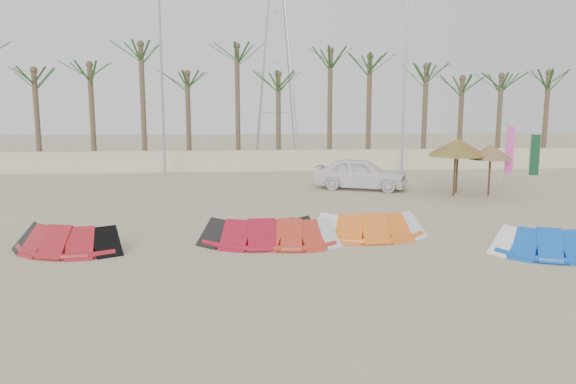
{
  "coord_description": "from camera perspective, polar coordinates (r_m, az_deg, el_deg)",
  "views": [
    {
      "loc": [
        -1.55,
        -12.72,
        4.4
      ],
      "look_at": [
        0.0,
        6.0,
        1.3
      ],
      "focal_mm": 35.0,
      "sensor_mm": 36.0,
      "label": 1
    }
  ],
  "objects": [
    {
      "name": "ground",
      "position": [
        13.55,
        2.13,
        -9.59
      ],
      "size": [
        120.0,
        120.0,
        0.0
      ],
      "primitive_type": "plane",
      "color": "tan",
      "rests_on": "ground"
    },
    {
      "name": "boundary_wall",
      "position": [
        34.96,
        -2.17,
        3.21
      ],
      "size": [
        60.0,
        0.3,
        1.3
      ],
      "primitive_type": "cube",
      "color": "beige",
      "rests_on": "ground"
    },
    {
      "name": "palm_line",
      "position": [
        36.35,
        -1.26,
        12.6
      ],
      "size": [
        52.0,
        4.0,
        7.7
      ],
      "color": "brown",
      "rests_on": "ground"
    },
    {
      "name": "lamp_b",
      "position": [
        33.05,
        -12.67,
        11.52
      ],
      "size": [
        1.25,
        0.14,
        11.0
      ],
      "color": "#A5A8AD",
      "rests_on": "ground"
    },
    {
      "name": "lamp_c",
      "position": [
        34.13,
        11.82,
        11.48
      ],
      "size": [
        1.25,
        0.14,
        11.0
      ],
      "color": "#A5A8AD",
      "rests_on": "ground"
    },
    {
      "name": "pylon",
      "position": [
        41.04,
        -1.15,
        3.22
      ],
      "size": [
        3.0,
        3.0,
        14.0
      ],
      "primitive_type": null,
      "color": "#A5A8AD",
      "rests_on": "ground"
    },
    {
      "name": "kite_red_left",
      "position": [
        17.85,
        -21.39,
        -4.18
      ],
      "size": [
        3.61,
        2.29,
        0.9
      ],
      "color": "maroon",
      "rests_on": "ground"
    },
    {
      "name": "kite_red_mid",
      "position": [
        17.58,
        -2.8,
        -3.72
      ],
      "size": [
        3.67,
        1.57,
        0.9
      ],
      "color": "maroon",
      "rests_on": "ground"
    },
    {
      "name": "kite_red_right",
      "position": [
        17.29,
        0.26,
        -3.95
      ],
      "size": [
        2.99,
        1.73,
        0.9
      ],
      "color": "#BD3623",
      "rests_on": "ground"
    },
    {
      "name": "kite_orange",
      "position": [
        18.52,
        8.07,
        -3.13
      ],
      "size": [
        3.66,
        1.66,
        0.9
      ],
      "color": "orange",
      "rests_on": "ground"
    },
    {
      "name": "kite_blue",
      "position": [
        17.72,
        24.35,
        -4.47
      ],
      "size": [
        3.29,
        2.31,
        0.9
      ],
      "color": "blue",
      "rests_on": "ground"
    },
    {
      "name": "parasol_left",
      "position": [
        27.71,
        16.89,
        4.47
      ],
      "size": [
        2.63,
        2.63,
        2.58
      ],
      "color": "#4C331E",
      "rests_on": "ground"
    },
    {
      "name": "parasol_mid",
      "position": [
        26.77,
        16.66,
        4.26
      ],
      "size": [
        2.47,
        2.47,
        2.55
      ],
      "color": "#4C331E",
      "rests_on": "ground"
    },
    {
      "name": "parasol_right",
      "position": [
        27.44,
        19.9,
        3.86
      ],
      "size": [
        1.98,
        1.98,
        2.39
      ],
      "color": "#4C331E",
      "rests_on": "ground"
    },
    {
      "name": "flag_pink",
      "position": [
        28.04,
        21.55,
        3.79
      ],
      "size": [
        0.45,
        0.1,
        3.36
      ],
      "color": "#A5A8AD",
      "rests_on": "ground"
    },
    {
      "name": "flag_green",
      "position": [
        28.86,
        23.64,
        3.32
      ],
      "size": [
        0.44,
        0.19,
        2.95
      ],
      "color": "#A5A8AD",
      "rests_on": "ground"
    },
    {
      "name": "car",
      "position": [
        28.03,
        7.38,
        1.87
      ],
      "size": [
        4.93,
        3.39,
        1.56
      ],
      "primitive_type": "imported",
      "rotation": [
        0.0,
        0.0,
        1.2
      ],
      "color": "white",
      "rests_on": "ground"
    }
  ]
}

